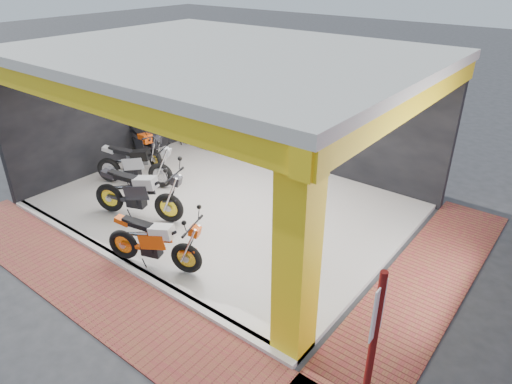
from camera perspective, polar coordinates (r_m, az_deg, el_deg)
ground at (r=9.84m, az=-11.40°, el=-6.29°), size 80.00×80.00×0.00m
showroom_floor at (r=11.00m, az=-3.68°, el=-1.63°), size 8.00×6.00×0.10m
showroom_ceiling at (r=9.80m, az=-4.31°, el=16.88°), size 8.40×6.40×0.20m
back_wall at (r=12.64m, az=5.55°, el=10.57°), size 8.20×0.20×3.50m
left_wall at (r=13.25m, az=-17.57°, el=10.22°), size 0.20×6.20×3.50m
corner_column at (r=6.30m, az=5.16°, el=-7.74°), size 0.50×0.50×3.50m
header_beam_front at (r=7.95m, az=-19.06°, el=10.84°), size 8.40×0.30×0.40m
header_beam_right at (r=7.83m, az=18.55°, el=10.68°), size 0.30×6.40×0.40m
floor_kerb at (r=9.32m, az=-16.14°, el=-8.65°), size 8.00×0.20×0.10m
paver_front at (r=9.03m, az=-20.07°, el=-10.95°), size 9.00×1.40×0.03m
paver_right at (r=9.07m, az=20.22°, el=-10.76°), size 1.40×7.00×0.03m
signpost at (r=5.88m, az=14.43°, el=-17.81°), size 0.09×0.32×2.32m
moto_hero at (r=8.39m, az=-8.82°, el=-6.48°), size 2.22×1.40×1.28m
moto_row_a at (r=10.01m, az=-11.00°, el=-0.26°), size 2.48×1.60×1.42m
moto_row_b at (r=11.66m, az=-11.98°, el=3.50°), size 2.33×1.67×1.34m
moto_row_c at (r=12.65m, az=-12.59°, el=5.25°), size 2.26×1.25×1.31m
moto_row_d at (r=13.93m, az=-6.54°, el=7.85°), size 2.23×0.96×1.33m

